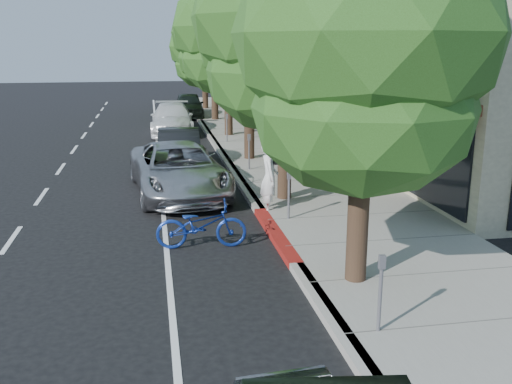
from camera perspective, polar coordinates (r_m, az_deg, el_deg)
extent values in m
plane|color=black|center=(12.77, 2.95, -6.06)|extent=(120.00, 120.00, 0.00)
cube|color=gray|center=(20.74, 4.09, 2.28)|extent=(4.60, 56.00, 0.15)
cube|color=#9E998E|center=(20.30, -2.22, 2.03)|extent=(0.30, 56.00, 0.15)
cube|color=maroon|center=(13.66, 2.00, -4.31)|extent=(0.32, 4.00, 0.15)
cube|color=beige|center=(32.12, 12.63, 12.52)|extent=(10.00, 36.00, 7.00)
cylinder|color=black|center=(10.78, 10.16, -2.80)|extent=(0.40, 0.40, 2.64)
ellipsoid|color=#274C16|center=(10.36, 10.68, 8.22)|extent=(4.03, 4.03, 3.23)
ellipsoid|color=#274C16|center=(10.30, 11.03, 15.33)|extent=(4.74, 4.74, 3.80)
cylinder|color=black|center=(16.33, 2.88, 3.92)|extent=(0.40, 0.40, 2.94)
ellipsoid|color=#274C16|center=(16.06, 2.99, 12.05)|extent=(4.49, 4.49, 3.59)
ellipsoid|color=#274C16|center=(16.06, 3.06, 17.16)|extent=(5.28, 5.28, 4.23)
cylinder|color=black|center=(22.17, -0.68, 6.15)|extent=(0.40, 0.40, 2.46)
ellipsoid|color=#274C16|center=(21.97, -0.69, 11.14)|extent=(3.25, 3.25, 2.60)
ellipsoid|color=#274C16|center=(21.93, -0.70, 14.25)|extent=(3.82, 3.82, 3.06)
ellipsoid|color=#274C16|center=(21.95, -0.71, 17.55)|extent=(2.87, 2.87, 2.29)
cylinder|color=black|center=(28.02, -2.77, 8.44)|extent=(0.40, 0.40, 2.96)
ellipsoid|color=#274C16|center=(27.87, -2.83, 13.19)|extent=(4.56, 4.56, 3.65)
ellipsoid|color=#274C16|center=(27.87, -2.87, 16.14)|extent=(5.36, 5.36, 4.29)
cylinder|color=black|center=(33.95, -4.14, 9.45)|extent=(0.40, 0.40, 2.89)
ellipsoid|color=#274C16|center=(33.82, -4.22, 13.28)|extent=(4.27, 4.27, 3.41)
ellipsoid|color=#274C16|center=(33.82, -4.26, 15.66)|extent=(5.02, 5.02, 4.01)
ellipsoid|color=#274C16|center=(33.88, -4.31, 18.17)|extent=(3.76, 3.76, 3.01)
cylinder|color=black|center=(39.92, -5.11, 9.88)|extent=(0.40, 0.40, 2.42)
ellipsoid|color=#274C16|center=(39.81, -5.17, 12.61)|extent=(4.16, 4.16, 3.33)
ellipsoid|color=#274C16|center=(39.78, -5.21, 14.30)|extent=(4.89, 4.89, 3.91)
ellipsoid|color=#274C16|center=(39.80, -5.25, 16.10)|extent=(3.67, 3.67, 2.94)
imported|color=white|center=(15.33, 1.35, 1.45)|extent=(0.55, 0.78, 2.02)
imported|color=navy|center=(12.94, -5.49, -3.31)|extent=(2.09, 0.85, 1.07)
imported|color=#B7B7BC|center=(17.53, -7.76, 2.23)|extent=(3.14, 5.82, 1.55)
imported|color=black|center=(21.26, -7.69, 4.25)|extent=(1.66, 4.40, 1.43)
imported|color=white|center=(29.72, -8.39, 7.25)|extent=(2.30, 5.25, 1.50)
imported|color=black|center=(36.05, -6.75, 8.61)|extent=(2.03, 4.57, 1.53)
imported|color=black|center=(20.80, 3.10, 4.84)|extent=(1.00, 0.94, 1.64)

